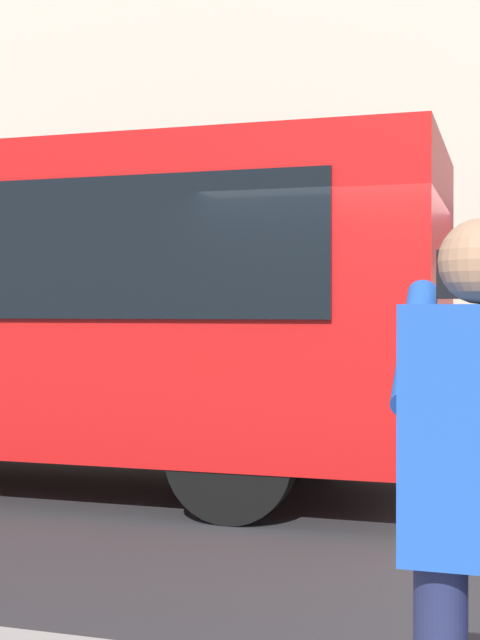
% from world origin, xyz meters
% --- Properties ---
extents(ground_plane, '(60.00, 60.00, 0.00)m').
position_xyz_m(ground_plane, '(0.00, 0.00, 0.00)').
color(ground_plane, '#2B2B2D').
extents(building_facade_far, '(28.00, 1.55, 12.00)m').
position_xyz_m(building_facade_far, '(-0.02, -6.80, 5.99)').
color(building_facade_far, beige).
rests_on(building_facade_far, ground_plane).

